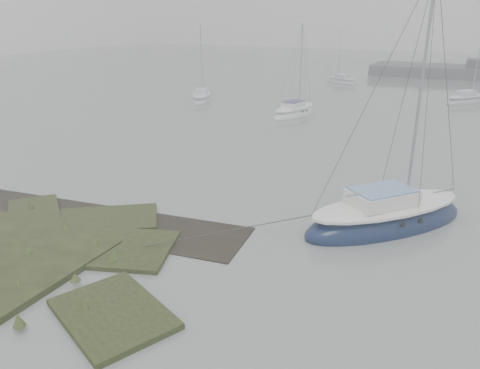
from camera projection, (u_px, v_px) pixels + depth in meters
name	position (u px, v px, depth m)	size (l,w,h in m)	color
ground	(349.00, 115.00, 39.12)	(160.00, 160.00, 0.00)	slate
sailboat_main	(385.00, 218.00, 18.58)	(6.68, 7.16, 10.42)	#0D1937
sailboat_white	(294.00, 112.00, 39.06)	(3.01, 5.87, 7.92)	white
sailboat_far_a	(202.00, 98.00, 45.74)	(3.78, 5.64, 7.60)	silver
sailboat_far_b	(466.00, 100.00, 44.69)	(4.57, 5.47, 7.66)	#9EA2A6
sailboat_far_c	(341.00, 81.00, 57.60)	(4.95, 3.92, 6.84)	silver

